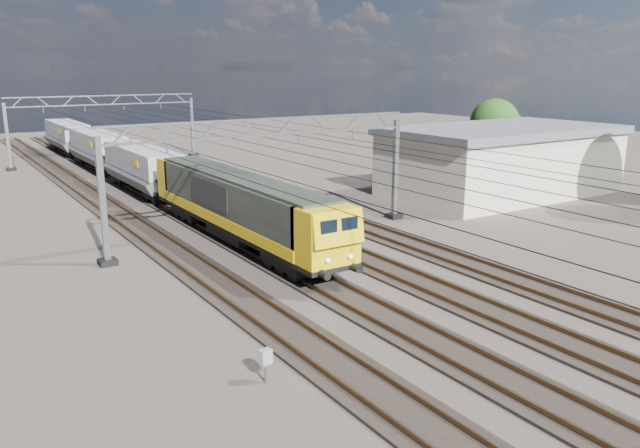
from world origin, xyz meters
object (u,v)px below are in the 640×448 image
catenary_gantry_far (106,126)px  trackside_cabinet (265,358)px  industrial_shed (501,160)px  hopper_wagon_mid (98,147)px  hopper_wagon_lead (142,166)px  tree_far (498,125)px  hopper_wagon_third (67,135)px  locomotive (238,204)px  catenary_gantry_mid (269,174)px

catenary_gantry_far → trackside_cabinet: 52.21m
trackside_cabinet → industrial_shed: size_ratio=0.06×
hopper_wagon_mid → trackside_cabinet: (-6.50, -47.36, -1.35)m
hopper_wagon_lead → trackside_cabinet: size_ratio=11.14×
hopper_wagon_lead → tree_far: 33.36m
hopper_wagon_mid → hopper_wagon_third: size_ratio=1.00×
locomotive → trackside_cabinet: locomotive is taller
hopper_wagon_lead → industrial_shed: bearing=-33.2°
catenary_gantry_mid → trackside_cabinet: 17.87m
hopper_wagon_mid → catenary_gantry_mid: bearing=-86.4°
hopper_wagon_lead → tree_far: tree_far is taller
locomotive → hopper_wagon_lead: bearing=90.0°
catenary_gantry_mid → hopper_wagon_third: catenary_gantry_mid is taller
hopper_wagon_lead → catenary_gantry_mid: bearing=-83.6°
locomotive → tree_far: tree_far is taller
hopper_wagon_lead → hopper_wagon_mid: same height
locomotive → hopper_wagon_third: 46.10m
tree_far → trackside_cabinet: bearing=-147.0°
locomotive → industrial_shed: bearing=4.7°
catenary_gantry_mid → industrial_shed: 22.12m
catenary_gantry_far → hopper_wagon_third: catenary_gantry_far is taller
catenary_gantry_mid → hopper_wagon_mid: bearing=93.6°
hopper_wagon_third → hopper_wagon_mid: bearing=-90.0°
trackside_cabinet → hopper_wagon_third: bearing=75.2°
hopper_wagon_lead → hopper_wagon_mid: size_ratio=1.00×
hopper_wagon_lead → trackside_cabinet: 33.82m
hopper_wagon_mid → hopper_wagon_lead: bearing=-90.0°
catenary_gantry_mid → catenary_gantry_far: (0.00, 36.00, 0.00)m
hopper_wagon_mid → hopper_wagon_third: same height
catenary_gantry_mid → catenary_gantry_far: size_ratio=1.00×
locomotive → trackside_cabinet: (-6.50, -15.46, -1.44)m
catenary_gantry_mid → tree_far: 31.86m
locomotive → hopper_wagon_lead: 17.70m
catenary_gantry_mid → industrial_shed: size_ratio=1.07×
catenary_gantry_far → hopper_wagon_mid: bearing=-116.2°
hopper_wagon_lead → trackside_cabinet: bearing=-101.1°
catenary_gantry_far → trackside_cabinet: catenary_gantry_far is taller
hopper_wagon_third → hopper_wagon_lead: bearing=-90.0°
catenary_gantry_far → hopper_wagon_lead: size_ratio=1.53×
catenary_gantry_far → trackside_cabinet: (-8.50, -51.43, -3.02)m
hopper_wagon_lead → tree_far: (32.32, -7.94, 2.26)m
catenary_gantry_far → hopper_wagon_third: bearing=101.2°
locomotive → hopper_wagon_third: (-0.00, 46.10, -0.09)m
hopper_wagon_lead → tree_far: size_ratio=1.84×
hopper_wagon_mid → hopper_wagon_third: bearing=90.0°
locomotive → industrial_shed: size_ratio=1.13×
hopper_wagon_third → trackside_cabinet: bearing=-96.0°
hopper_wagon_third → trackside_cabinet: size_ratio=11.14×
catenary_gantry_mid → industrial_shed: bearing=5.2°
hopper_wagon_mid → hopper_wagon_third: (0.00, 14.20, 0.00)m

